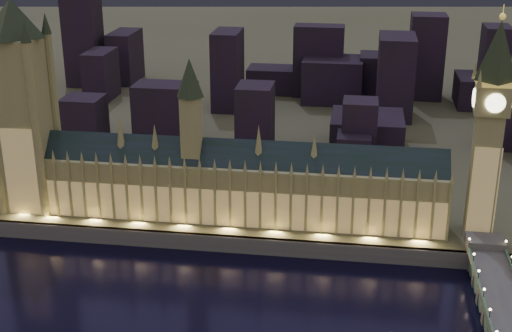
# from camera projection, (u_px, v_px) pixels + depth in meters

# --- Properties ---
(ground_plane) EXTENTS (2000.00, 2000.00, 0.00)m
(ground_plane) POSITION_uv_depth(u_px,v_px,m) (224.00, 299.00, 292.67)
(ground_plane) COLOR black
(ground_plane) RESTS_ON ground
(north_bank) EXTENTS (2000.00, 960.00, 8.00)m
(north_bank) POSITION_uv_depth(u_px,v_px,m) (314.00, 44.00, 771.81)
(north_bank) COLOR #42472C
(north_bank) RESTS_ON ground
(embankment_wall) EXTENTS (2000.00, 2.50, 8.00)m
(embankment_wall) POSITION_uv_depth(u_px,v_px,m) (241.00, 245.00, 329.13)
(embankment_wall) COLOR #4F4450
(embankment_wall) RESTS_ON ground
(palace_of_westminster) EXTENTS (202.00, 21.28, 78.00)m
(palace_of_westminster) POSITION_uv_depth(u_px,v_px,m) (232.00, 182.00, 341.37)
(palace_of_westminster) COLOR olive
(palace_of_westminster) RESTS_ON north_bank
(victoria_tower) EXTENTS (31.68, 31.68, 115.24)m
(victoria_tower) POSITION_uv_depth(u_px,v_px,m) (21.00, 96.00, 341.73)
(victoria_tower) COLOR olive
(victoria_tower) RESTS_ON north_bank
(elizabeth_tower) EXTENTS (18.00, 18.00, 104.88)m
(elizabeth_tower) POSITION_uv_depth(u_px,v_px,m) (491.00, 112.00, 311.44)
(elizabeth_tower) COLOR olive
(elizabeth_tower) RESTS_ON north_bank
(westminster_bridge) EXTENTS (16.43, 113.00, 15.90)m
(westminster_bridge) POSITION_uv_depth(u_px,v_px,m) (503.00, 312.00, 272.40)
(westminster_bridge) COLOR #4F4450
(westminster_bridge) RESTS_ON ground
(city_backdrop) EXTENTS (475.02, 215.63, 79.25)m
(city_backdrop) POSITION_uv_depth(u_px,v_px,m) (338.00, 82.00, 506.08)
(city_backdrop) COLOR black
(city_backdrop) RESTS_ON north_bank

